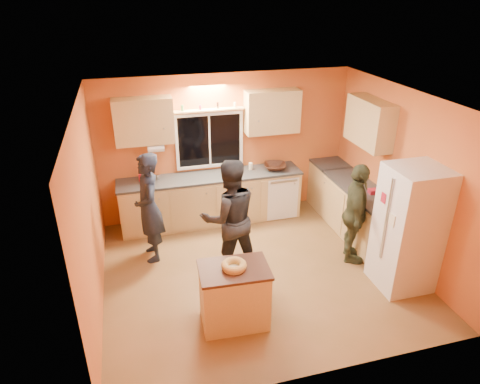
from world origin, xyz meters
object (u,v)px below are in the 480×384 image
object	(u,v)px
refrigerator	(408,229)
person_center	(230,218)
person_right	(355,214)
island	(234,295)
person_left	(149,208)

from	to	relation	value
refrigerator	person_center	xyz separation A→B (m)	(-2.28, 0.97, -0.01)
person_center	person_right	xyz separation A→B (m)	(1.89, -0.23, -0.09)
island	person_center	world-z (taller)	person_center
island	person_right	world-z (taller)	person_right
refrigerator	person_left	xyz separation A→B (m)	(-3.38, 1.61, -0.03)
island	person_center	xyz separation A→B (m)	(0.22, 1.12, 0.47)
person_left	person_center	bearing A→B (deg)	55.96
person_center	refrigerator	bearing A→B (deg)	154.12
person_left	person_center	distance (m)	1.27
refrigerator	person_right	bearing A→B (deg)	117.87
refrigerator	person_left	bearing A→B (deg)	154.46
person_left	person_right	distance (m)	3.11
person_center	person_right	distance (m)	1.91
person_left	island	bearing A→B (deg)	22.59
island	person_left	bearing A→B (deg)	119.65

